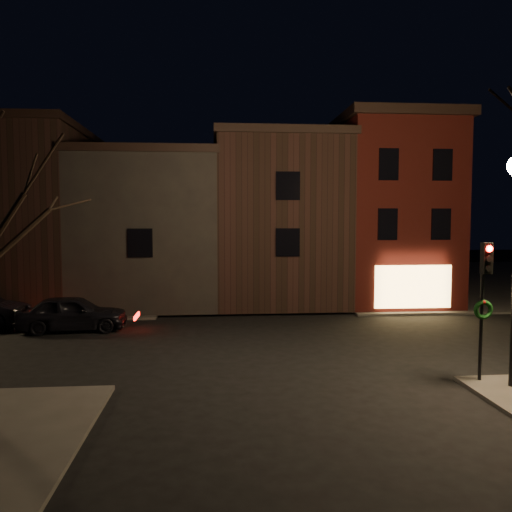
{
  "coord_description": "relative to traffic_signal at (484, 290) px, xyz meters",
  "views": [
    {
      "loc": [
        -2.16,
        -19.16,
        4.78
      ],
      "look_at": [
        -0.27,
        3.25,
        3.2
      ],
      "focal_mm": 35.0,
      "sensor_mm": 36.0,
      "label": 1
    }
  ],
  "objects": [
    {
      "name": "row_building_b",
      "position": [
        -11.35,
        16.01,
        1.53
      ],
      "size": [
        7.8,
        10.3,
        8.4
      ],
      "color": "black",
      "rests_on": "ground"
    },
    {
      "name": "ground",
      "position": [
        -5.6,
        5.51,
        -2.81
      ],
      "size": [
        120.0,
        120.0,
        0.0
      ],
      "primitive_type": "plane",
      "color": "black",
      "rests_on": "ground"
    },
    {
      "name": "row_building_c",
      "position": [
        -18.6,
        16.01,
        2.28
      ],
      "size": [
        7.3,
        10.3,
        9.9
      ],
      "color": "black",
      "rests_on": "ground"
    },
    {
      "name": "row_building_a",
      "position": [
        -4.1,
        16.01,
        2.03
      ],
      "size": [
        7.3,
        10.3,
        9.4
      ],
      "color": "black",
      "rests_on": "ground"
    },
    {
      "name": "corner_building",
      "position": [
        2.4,
        14.98,
        2.59
      ],
      "size": [
        6.5,
        8.5,
        10.5
      ],
      "color": "#45100C",
      "rests_on": "ground"
    },
    {
      "name": "sidewalk_far_right",
      "position": [
        14.4,
        25.51,
        -2.75
      ],
      "size": [
        30.0,
        30.0,
        0.12
      ],
      "primitive_type": "cube",
      "color": "#2D2B28",
      "rests_on": "ground"
    },
    {
      "name": "traffic_signal",
      "position": [
        0.0,
        0.0,
        0.0
      ],
      "size": [
        0.58,
        0.38,
        4.05
      ],
      "color": "black",
      "rests_on": "sidewalk_near_right"
    },
    {
      "name": "parked_car_a",
      "position": [
        -13.91,
        8.4,
        -2.03
      ],
      "size": [
        4.72,
        2.21,
        1.56
      ],
      "primitive_type": "imported",
      "rotation": [
        0.0,
        0.0,
        1.65
      ],
      "color": "black",
      "rests_on": "ground"
    }
  ]
}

